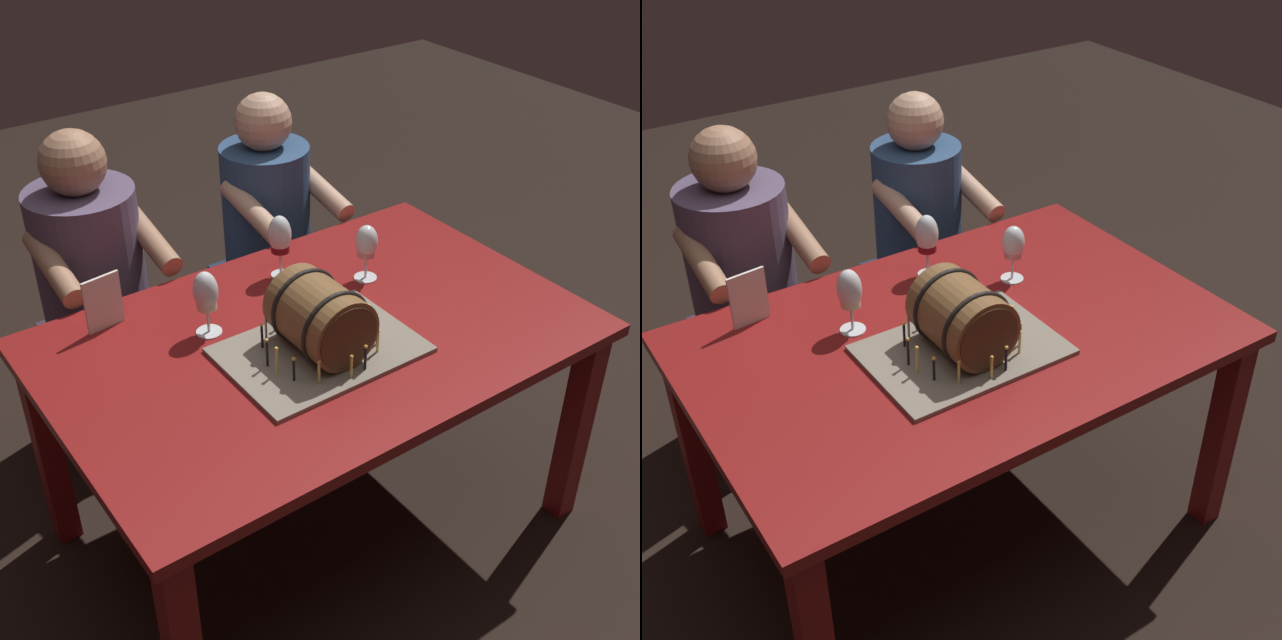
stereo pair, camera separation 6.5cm
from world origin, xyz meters
TOP-DOWN VIEW (x-y plane):
  - ground_plane at (0.00, 0.00)m, footprint 8.00×8.00m
  - dining_table at (0.00, 0.00)m, footprint 1.45×0.95m
  - barrel_cake at (-0.04, -0.08)m, footprint 0.50×0.36m
  - wine_glass_red at (0.09, 0.31)m, footprint 0.07×0.07m
  - wine_glass_white at (-0.24, 0.17)m, footprint 0.07×0.07m
  - wine_glass_rose at (0.29, 0.15)m, footprint 0.07×0.07m
  - menu_card at (-0.45, 0.36)m, footprint 0.11×0.02m
  - person_seated_left at (-0.33, 0.77)m, footprint 0.38×0.46m
  - person_seated_right at (0.33, 0.76)m, footprint 0.36×0.45m

SIDE VIEW (x-z plane):
  - ground_plane at x=0.00m, z-range 0.00..0.00m
  - person_seated_right at x=0.33m, z-range -0.06..1.06m
  - person_seated_left at x=-0.33m, z-range -0.04..1.10m
  - dining_table at x=0.00m, z-range 0.27..1.00m
  - menu_card at x=-0.45m, z-range 0.73..0.89m
  - barrel_cake at x=-0.04m, z-range 0.71..0.93m
  - wine_glass_rose at x=0.29m, z-range 0.76..0.93m
  - wine_glass_white at x=-0.24m, z-range 0.76..0.95m
  - wine_glass_red at x=0.09m, z-range 0.76..0.96m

